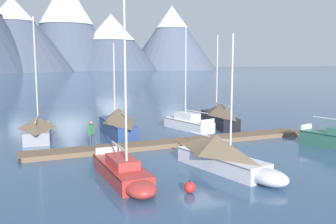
{
  "coord_description": "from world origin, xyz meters",
  "views": [
    {
      "loc": [
        -9.18,
        -18.9,
        5.65
      ],
      "look_at": [
        0.0,
        6.0,
        2.0
      ],
      "focal_mm": 39.27,
      "sensor_mm": 36.0,
      "label": 1
    }
  ],
  "objects_px": {
    "sailboat_far_berth": "(185,122)",
    "sailboat_mid_dock_starboard": "(224,155)",
    "sailboat_outer_slip": "(218,115)",
    "person_on_dock": "(91,133)",
    "sailboat_second_berth": "(124,172)",
    "sailboat_mid_dock_port": "(116,122)",
    "mooring_buoy_channel_marker": "(190,187)",
    "sailboat_nearest_berth": "(38,128)"
  },
  "relations": [
    {
      "from": "sailboat_mid_dock_port",
      "to": "sailboat_mid_dock_starboard",
      "type": "bearing_deg",
      "value": -73.89
    },
    {
      "from": "sailboat_mid_dock_port",
      "to": "mooring_buoy_channel_marker",
      "type": "height_order",
      "value": "sailboat_mid_dock_port"
    },
    {
      "from": "sailboat_second_berth",
      "to": "sailboat_outer_slip",
      "type": "relative_size",
      "value": 1.08
    },
    {
      "from": "sailboat_far_berth",
      "to": "sailboat_mid_dock_port",
      "type": "bearing_deg",
      "value": -174.02
    },
    {
      "from": "sailboat_mid_dock_starboard",
      "to": "mooring_buoy_channel_marker",
      "type": "xyz_separation_m",
      "value": [
        -2.99,
        -2.41,
        -0.59
      ]
    },
    {
      "from": "sailboat_mid_dock_starboard",
      "to": "sailboat_mid_dock_port",
      "type": "bearing_deg",
      "value": 106.11
    },
    {
      "from": "sailboat_mid_dock_port",
      "to": "mooring_buoy_channel_marker",
      "type": "distance_m",
      "value": 13.61
    },
    {
      "from": "sailboat_nearest_berth",
      "to": "mooring_buoy_channel_marker",
      "type": "bearing_deg",
      "value": -67.6
    },
    {
      "from": "sailboat_mid_dock_port",
      "to": "sailboat_mid_dock_starboard",
      "type": "relative_size",
      "value": 1.09
    },
    {
      "from": "sailboat_far_berth",
      "to": "mooring_buoy_channel_marker",
      "type": "relative_size",
      "value": 14.72
    },
    {
      "from": "person_on_dock",
      "to": "mooring_buoy_channel_marker",
      "type": "xyz_separation_m",
      "value": [
        2.88,
        -8.74,
        -1.01
      ]
    },
    {
      "from": "mooring_buoy_channel_marker",
      "to": "sailboat_far_berth",
      "type": "bearing_deg",
      "value": 67.75
    },
    {
      "from": "sailboat_nearest_berth",
      "to": "sailboat_mid_dock_port",
      "type": "height_order",
      "value": "sailboat_nearest_berth"
    },
    {
      "from": "sailboat_second_berth",
      "to": "person_on_dock",
      "type": "height_order",
      "value": "sailboat_second_berth"
    },
    {
      "from": "sailboat_nearest_berth",
      "to": "sailboat_far_berth",
      "type": "height_order",
      "value": "sailboat_nearest_berth"
    },
    {
      "from": "sailboat_far_berth",
      "to": "mooring_buoy_channel_marker",
      "type": "distance_m",
      "value": 15.37
    },
    {
      "from": "sailboat_nearest_berth",
      "to": "sailboat_outer_slip",
      "type": "bearing_deg",
      "value": 0.73
    },
    {
      "from": "sailboat_far_berth",
      "to": "person_on_dock",
      "type": "xyz_separation_m",
      "value": [
        -8.7,
        -5.48,
        0.69
      ]
    },
    {
      "from": "sailboat_mid_dock_port",
      "to": "sailboat_mid_dock_starboard",
      "type": "xyz_separation_m",
      "value": [
        3.23,
        -11.18,
        -0.17
      ]
    },
    {
      "from": "sailboat_outer_slip",
      "to": "mooring_buoy_channel_marker",
      "type": "height_order",
      "value": "sailboat_outer_slip"
    },
    {
      "from": "sailboat_second_berth",
      "to": "mooring_buoy_channel_marker",
      "type": "height_order",
      "value": "sailboat_second_berth"
    },
    {
      "from": "sailboat_second_berth",
      "to": "person_on_dock",
      "type": "distance_m",
      "value": 6.38
    },
    {
      "from": "sailboat_outer_slip",
      "to": "person_on_dock",
      "type": "bearing_deg",
      "value": -153.94
    },
    {
      "from": "sailboat_mid_dock_starboard",
      "to": "person_on_dock",
      "type": "relative_size",
      "value": 4.14
    },
    {
      "from": "sailboat_second_berth",
      "to": "sailboat_outer_slip",
      "type": "distance_m",
      "value": 16.75
    },
    {
      "from": "sailboat_mid_dock_starboard",
      "to": "sailboat_outer_slip",
      "type": "bearing_deg",
      "value": 63.21
    },
    {
      "from": "person_on_dock",
      "to": "sailboat_far_berth",
      "type": "bearing_deg",
      "value": 32.22
    },
    {
      "from": "sailboat_mid_dock_starboard",
      "to": "sailboat_far_berth",
      "type": "distance_m",
      "value": 12.15
    },
    {
      "from": "person_on_dock",
      "to": "sailboat_outer_slip",
      "type": "bearing_deg",
      "value": 26.06
    },
    {
      "from": "sailboat_mid_dock_starboard",
      "to": "person_on_dock",
      "type": "height_order",
      "value": "sailboat_mid_dock_starboard"
    },
    {
      "from": "sailboat_mid_dock_port",
      "to": "sailboat_outer_slip",
      "type": "height_order",
      "value": "sailboat_outer_slip"
    },
    {
      "from": "sailboat_mid_dock_port",
      "to": "sailboat_second_berth",
      "type": "bearing_deg",
      "value": -100.49
    },
    {
      "from": "sailboat_mid_dock_port",
      "to": "person_on_dock",
      "type": "distance_m",
      "value": 5.53
    },
    {
      "from": "sailboat_far_berth",
      "to": "sailboat_outer_slip",
      "type": "relative_size",
      "value": 1.07
    },
    {
      "from": "sailboat_outer_slip",
      "to": "person_on_dock",
      "type": "xyz_separation_m",
      "value": [
        -12.04,
        -5.89,
        0.29
      ]
    },
    {
      "from": "sailboat_mid_dock_starboard",
      "to": "sailboat_outer_slip",
      "type": "distance_m",
      "value": 13.69
    },
    {
      "from": "sailboat_far_berth",
      "to": "sailboat_mid_dock_starboard",
      "type": "bearing_deg",
      "value": -103.48
    },
    {
      "from": "person_on_dock",
      "to": "sailboat_mid_dock_starboard",
      "type": "bearing_deg",
      "value": -47.15
    },
    {
      "from": "sailboat_mid_dock_starboard",
      "to": "mooring_buoy_channel_marker",
      "type": "relative_size",
      "value": 12.07
    },
    {
      "from": "sailboat_second_berth",
      "to": "sailboat_mid_dock_port",
      "type": "relative_size",
      "value": 1.13
    },
    {
      "from": "sailboat_outer_slip",
      "to": "sailboat_mid_dock_starboard",
      "type": "bearing_deg",
      "value": -116.79
    },
    {
      "from": "sailboat_second_berth",
      "to": "sailboat_far_berth",
      "type": "distance_m",
      "value": 14.32
    }
  ]
}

